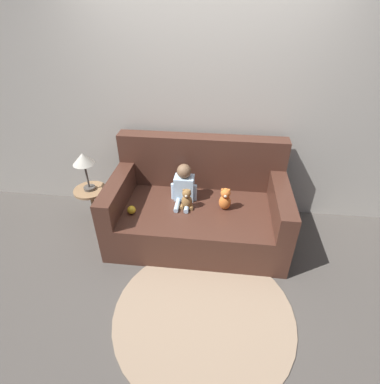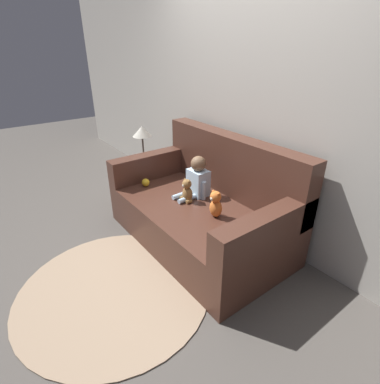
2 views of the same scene
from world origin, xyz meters
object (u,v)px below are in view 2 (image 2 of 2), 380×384
at_px(plush_toy_side, 216,204).
at_px(toy_ball, 146,182).
at_px(teddy_bear_brown, 187,191).
at_px(person_baby, 197,179).
at_px(side_table, 143,146).
at_px(couch, 204,209).

xyz_separation_m(plush_toy_side, toy_ball, (-0.89, -0.18, -0.08)).
xyz_separation_m(teddy_bear_brown, toy_ball, (-0.52, -0.15, -0.06)).
xyz_separation_m(person_baby, plush_toy_side, (0.42, -0.13, -0.05)).
bearing_deg(plush_toy_side, person_baby, 162.72).
bearing_deg(toy_ball, side_table, 152.45).
bearing_deg(teddy_bear_brown, side_table, 173.22).
bearing_deg(couch, teddy_bear_brown, -129.57).
xyz_separation_m(teddy_bear_brown, side_table, (-1.05, 0.12, 0.15)).
relative_size(couch, person_baby, 4.45).
distance_m(plush_toy_side, side_table, 1.43).
height_order(couch, person_baby, couch).
bearing_deg(side_table, person_baby, 1.76).
xyz_separation_m(couch, toy_ball, (-0.62, -0.28, 0.12)).
relative_size(person_baby, teddy_bear_brown, 1.78).
xyz_separation_m(toy_ball, side_table, (-0.53, 0.28, 0.21)).
relative_size(plush_toy_side, toy_ball, 2.97).
xyz_separation_m(person_baby, side_table, (-1.00, -0.03, 0.08)).
relative_size(couch, plush_toy_side, 7.25).
distance_m(person_baby, plush_toy_side, 0.44).
bearing_deg(person_baby, toy_ball, -147.17).
relative_size(teddy_bear_brown, side_table, 0.25).
height_order(couch, teddy_bear_brown, couch).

